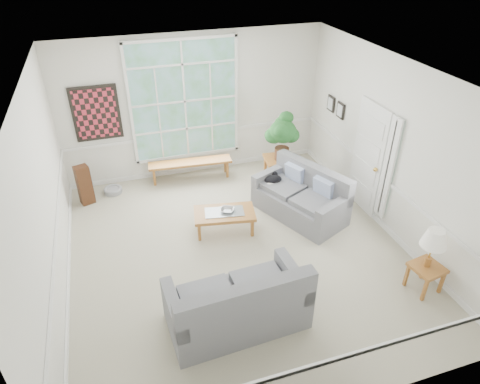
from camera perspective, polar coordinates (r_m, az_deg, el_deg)
name	(u,v)px	position (r m, az deg, el deg)	size (l,w,h in m)	color
floor	(238,251)	(7.35, -0.27, -7.90)	(5.50, 6.00, 0.01)	#A49D86
ceiling	(237,77)	(5.88, -0.34, 15.09)	(5.50, 6.00, 0.02)	white
wall_back	(194,106)	(9.12, -6.12, 11.29)	(5.50, 0.02, 3.00)	silver
wall_front	(333,324)	(4.35, 12.30, -16.86)	(5.50, 0.02, 3.00)	silver
wall_left	(44,206)	(6.35, -24.70, -1.69)	(0.02, 6.00, 3.00)	silver
wall_right	(393,150)	(7.67, 19.76, 5.33)	(0.02, 6.00, 3.00)	silver
window_back	(185,101)	(9.00, -7.38, 11.93)	(2.30, 0.08, 2.40)	white
entry_door	(367,158)	(8.27, 16.64, 4.37)	(0.08, 0.90, 2.10)	white
door_sidelight	(388,169)	(7.79, 19.18, 2.90)	(0.08, 0.26, 1.90)	white
wall_art	(96,113)	(8.89, -18.62, 9.89)	(0.90, 0.06, 1.10)	maroon
wall_frame_near	(340,110)	(8.95, 13.20, 10.54)	(0.04, 0.26, 0.32)	black
wall_frame_far	(331,104)	(9.27, 11.99, 11.45)	(0.04, 0.26, 0.32)	black
loveseat_right	(300,194)	(8.02, 8.03, -0.23)	(0.90, 1.73, 0.94)	slate
loveseat_front	(237,295)	(5.90, -0.46, -13.61)	(1.86, 0.96, 1.00)	slate
coffee_table	(225,221)	(7.69, -2.06, -3.92)	(1.07, 0.58, 0.40)	#985C26
pewter_bowl	(227,210)	(7.57, -1.71, -2.40)	(0.28, 0.28, 0.07)	#95969A
window_bench	(191,170)	(9.32, -6.59, 2.92)	(1.77, 0.34, 0.41)	#985C26
end_table	(278,170)	(9.11, 5.15, 2.90)	(0.58, 0.58, 0.58)	#985C26
houseplant	(283,137)	(8.74, 5.70, 7.35)	(0.59, 0.59, 1.01)	#1E5422
side_table	(424,278)	(7.11, 23.36, -10.44)	(0.44, 0.44, 0.45)	#985C26
table_lamp	(432,248)	(6.79, 24.20, -6.86)	(0.37, 0.37, 0.64)	white
pet_bed	(113,190)	(9.21, -16.58, 0.24)	(0.38, 0.38, 0.11)	gray
floor_speaker	(84,185)	(8.86, -20.04, 0.89)	(0.25, 0.20, 0.82)	#432413
cat	(273,179)	(8.25, 4.43, 1.74)	(0.35, 0.24, 0.16)	black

